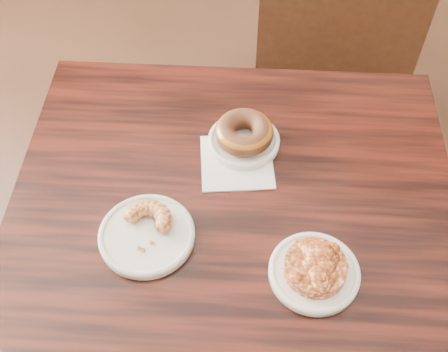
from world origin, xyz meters
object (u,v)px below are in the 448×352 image
(chair_far, at_px, (334,35))
(cafe_table, at_px, (231,308))
(glazed_donut, at_px, (244,132))
(cruller_fragment, at_px, (146,229))
(apple_fritter, at_px, (316,266))

(chair_far, bearing_deg, cafe_table, 79.16)
(chair_far, bearing_deg, glazed_donut, 75.96)
(chair_far, relative_size, cruller_fragment, 8.48)
(chair_far, xyz_separation_m, cruller_fragment, (-0.14, -1.07, 0.33))
(cruller_fragment, bearing_deg, glazed_donut, 71.13)
(apple_fritter, height_order, cruller_fragment, apple_fritter)
(cafe_table, height_order, chair_far, chair_far)
(cafe_table, bearing_deg, glazed_donut, 86.01)
(chair_far, distance_m, glazed_donut, 0.87)
(apple_fritter, relative_size, cruller_fragment, 1.37)
(apple_fritter, bearing_deg, glazed_donut, 131.19)
(apple_fritter, distance_m, cruller_fragment, 0.31)
(cafe_table, bearing_deg, chair_far, 72.84)
(cafe_table, relative_size, chair_far, 0.96)
(glazed_donut, bearing_deg, apple_fritter, -48.81)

